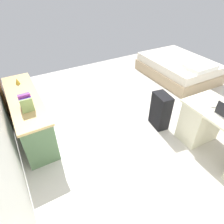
% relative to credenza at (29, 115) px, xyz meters
% --- Properties ---
extents(ground_plane, '(6.18, 6.18, 0.00)m').
position_rel_credenza_xyz_m(ground_plane, '(-0.84, -2.21, -0.36)').
color(ground_plane, beige).
extents(credenza, '(1.80, 0.48, 0.73)m').
position_rel_credenza_xyz_m(credenza, '(0.00, 0.00, 0.00)').
color(credenza, '#4C6B47').
rests_on(credenza, ground_plane).
extents(bed, '(1.94, 1.45, 0.58)m').
position_rel_credenza_xyz_m(bed, '(0.32, -3.84, -0.12)').
color(bed, tan).
rests_on(bed, ground_plane).
extents(suitcase_black, '(0.39, 0.27, 0.66)m').
position_rel_credenza_xyz_m(suitcase_black, '(-1.00, -2.06, -0.03)').
color(suitcase_black, black).
rests_on(suitcase_black, ground_plane).
extents(computer_mouse, '(0.06, 0.10, 0.03)m').
position_rel_credenza_xyz_m(computer_mouse, '(-1.72, -2.37, 0.40)').
color(computer_mouse, white).
rests_on(computer_mouse, desk).
extents(book_row, '(0.24, 0.17, 0.24)m').
position_rel_credenza_xyz_m(book_row, '(-0.35, 0.00, 0.47)').
color(book_row, '#859F5C').
rests_on(book_row, credenza).
extents(figurine_small, '(0.08, 0.08, 0.11)m').
position_rel_credenza_xyz_m(figurine_small, '(0.50, 0.00, 0.42)').
color(figurine_small, gold).
rests_on(figurine_small, credenza).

